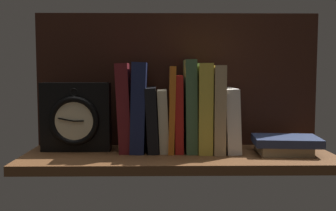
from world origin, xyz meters
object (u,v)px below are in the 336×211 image
at_px(book_cream_twain, 163,120).
at_px(book_tan_shortstories, 216,108).
at_px(book_maroon_dawkins, 125,107).
at_px(book_black_skeptic, 152,119).
at_px(book_orange_pandolfini, 172,109).
at_px(framed_clock, 76,118).
at_px(book_green_romantic, 190,106).
at_px(book_white_catcher, 229,119).
at_px(book_stack_side, 285,144).
at_px(book_red_requiem, 180,113).
at_px(book_navy_bierce, 139,107).
at_px(book_yellow_seinlanguage, 203,107).

relative_size(book_cream_twain, book_tan_shortstories, 0.72).
height_order(book_maroon_dawkins, book_black_skeptic, book_maroon_dawkins).
xyz_separation_m(book_orange_pandolfini, framed_clock, (-0.27, -0.00, -0.02)).
relative_size(book_green_romantic, book_white_catcher, 1.45).
bearing_deg(book_stack_side, book_tan_shortstories, 166.43).
xyz_separation_m(book_cream_twain, book_tan_shortstories, (0.15, 0.00, 0.03)).
bearing_deg(book_orange_pandolfini, book_white_catcher, 0.00).
distance_m(book_red_requiem, framed_clock, 0.30).
xyz_separation_m(book_cream_twain, book_stack_side, (0.34, -0.04, -0.06)).
bearing_deg(book_cream_twain, book_navy_bierce, 180.00).
relative_size(book_yellow_seinlanguage, book_white_catcher, 1.39).
bearing_deg(book_green_romantic, book_cream_twain, 180.00).
xyz_separation_m(book_navy_bierce, book_tan_shortstories, (0.22, 0.00, -0.00)).
bearing_deg(book_black_skeptic, book_orange_pandolfini, 0.00).
distance_m(book_orange_pandolfini, book_stack_side, 0.33).
bearing_deg(book_stack_side, book_white_catcher, 163.15).
xyz_separation_m(book_red_requiem, book_white_catcher, (0.14, 0.00, -0.02)).
bearing_deg(book_stack_side, book_red_requiem, 171.27).
relative_size(book_cream_twain, book_orange_pandolfini, 0.72).
bearing_deg(book_navy_bierce, book_orange_pandolfini, 0.00).
bearing_deg(book_cream_twain, framed_clock, -179.51).
bearing_deg(framed_clock, book_stack_side, -4.14).
height_order(book_orange_pandolfini, book_white_catcher, book_orange_pandolfini).
distance_m(book_maroon_dawkins, book_cream_twain, 0.12).
bearing_deg(book_orange_pandolfini, framed_clock, -179.55).
height_order(book_orange_pandolfini, book_red_requiem, book_orange_pandolfini).
distance_m(book_tan_shortstories, book_stack_side, 0.21).
bearing_deg(book_yellow_seinlanguage, book_maroon_dawkins, 180.00).
xyz_separation_m(framed_clock, book_stack_side, (0.59, -0.04, -0.07)).
height_order(book_cream_twain, book_tan_shortstories, book_tan_shortstories).
bearing_deg(framed_clock, book_tan_shortstories, 0.31).
distance_m(book_maroon_dawkins, book_yellow_seinlanguage, 0.22).
height_order(book_orange_pandolfini, book_tan_shortstories, book_tan_shortstories).
relative_size(book_cream_twain, book_green_romantic, 0.67).
bearing_deg(book_maroon_dawkins, book_yellow_seinlanguage, 0.00).
bearing_deg(book_black_skeptic, book_green_romantic, 0.00).
bearing_deg(book_tan_shortstories, framed_clock, -179.69).
height_order(book_black_skeptic, book_tan_shortstories, book_tan_shortstories).
distance_m(book_cream_twain, book_orange_pandolfini, 0.04).
bearing_deg(framed_clock, book_cream_twain, 0.49).
relative_size(book_maroon_dawkins, book_green_romantic, 0.96).
distance_m(book_black_skeptic, book_stack_side, 0.38).
bearing_deg(book_navy_bierce, book_white_catcher, 0.00).
distance_m(book_cream_twain, book_yellow_seinlanguage, 0.12).
distance_m(book_yellow_seinlanguage, book_stack_side, 0.25).
bearing_deg(book_black_skeptic, book_navy_bierce, 180.00).
xyz_separation_m(book_cream_twain, framed_clock, (-0.25, -0.00, 0.01)).
bearing_deg(book_cream_twain, book_red_requiem, 0.00).
relative_size(book_green_romantic, book_tan_shortstories, 1.07).
relative_size(book_navy_bierce, book_cream_twain, 1.45).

